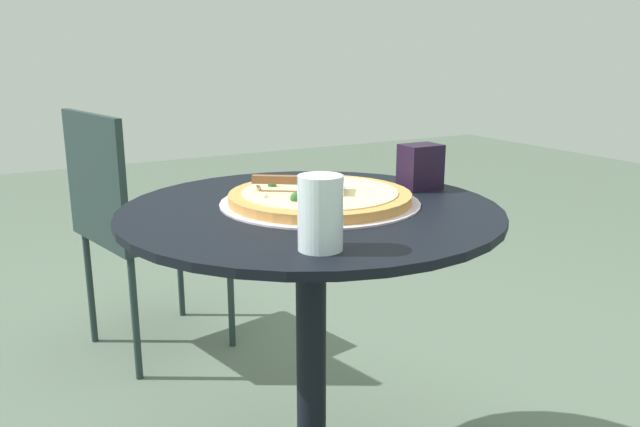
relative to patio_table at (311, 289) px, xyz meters
name	(u,v)px	position (x,y,z in m)	size (l,w,h in m)	color
patio_table	(311,289)	(0.00, 0.00, 0.00)	(0.83, 0.83, 0.75)	black
pizza_on_tray	(320,197)	(-0.03, -0.02, 0.20)	(0.45, 0.45, 0.05)	silver
pizza_server	(299,181)	(0.01, -0.04, 0.24)	(0.20, 0.16, 0.02)	silver
drinking_cup	(320,213)	(0.13, 0.27, 0.26)	(0.08, 0.08, 0.13)	silver
napkin_dispenser	(420,167)	(-0.32, -0.03, 0.25)	(0.09, 0.07, 0.11)	black
patio_chair_far	(134,215)	(0.15, -1.03, -0.04)	(0.52, 0.52, 0.88)	#213131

